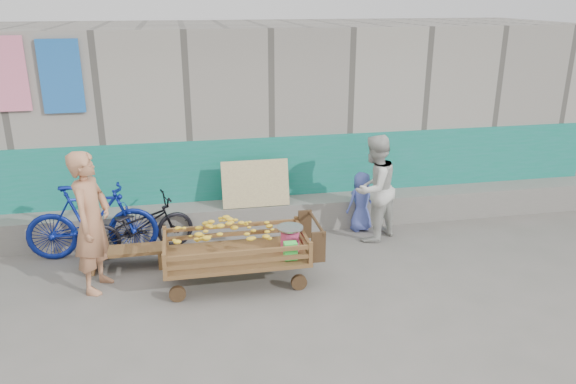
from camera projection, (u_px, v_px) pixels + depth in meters
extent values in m
plane|color=#5A5952|center=(258.00, 310.00, 6.50)|extent=(80.00, 80.00, 0.00)
cube|color=gray|center=(223.00, 113.00, 9.79)|extent=(12.00, 3.00, 3.00)
cube|color=#0F7C5F|center=(233.00, 184.00, 8.66)|extent=(12.00, 0.03, 1.40)
cube|color=#66645E|center=(236.00, 218.00, 8.60)|extent=(12.00, 0.50, 0.45)
cube|color=tan|center=(256.00, 184.00, 8.34)|extent=(1.00, 0.19, 0.68)
cube|color=pink|center=(5.00, 74.00, 7.50)|extent=(0.55, 0.03, 1.00)
cube|color=#2162B4|center=(61.00, 77.00, 7.65)|extent=(0.55, 0.03, 1.00)
cube|color=brown|center=(236.00, 256.00, 7.01)|extent=(1.78, 0.89, 0.05)
cylinder|color=#311E15|center=(177.00, 294.00, 6.66)|extent=(0.20, 0.06, 0.20)
cube|color=brown|center=(165.00, 265.00, 6.41)|extent=(0.05, 0.05, 0.28)
cylinder|color=#311E15|center=(177.00, 269.00, 7.26)|extent=(0.20, 0.06, 0.20)
cube|color=brown|center=(165.00, 236.00, 7.18)|extent=(0.05, 0.05, 0.28)
cylinder|color=#311E15|center=(299.00, 282.00, 6.93)|extent=(0.20, 0.06, 0.20)
cube|color=brown|center=(310.00, 253.00, 6.73)|extent=(0.05, 0.05, 0.28)
cylinder|color=#311E15|center=(289.00, 259.00, 7.53)|extent=(0.20, 0.06, 0.20)
cube|color=brown|center=(296.00, 226.00, 7.49)|extent=(0.05, 0.05, 0.28)
cube|color=brown|center=(239.00, 262.00, 6.58)|extent=(1.72, 0.04, 0.05)
cube|color=brown|center=(239.00, 253.00, 6.54)|extent=(1.72, 0.04, 0.05)
cube|color=brown|center=(232.00, 234.00, 7.35)|extent=(1.72, 0.04, 0.05)
cube|color=brown|center=(232.00, 226.00, 7.31)|extent=(1.72, 0.04, 0.05)
cube|color=brown|center=(165.00, 253.00, 6.81)|extent=(0.04, 0.83, 0.05)
cube|color=brown|center=(164.00, 244.00, 6.77)|extent=(0.04, 0.83, 0.05)
cube|color=brown|center=(303.00, 242.00, 7.12)|extent=(0.04, 0.83, 0.05)
cube|color=brown|center=(303.00, 233.00, 7.08)|extent=(0.04, 0.83, 0.05)
cylinder|color=#311E15|center=(317.00, 223.00, 7.07)|extent=(0.04, 0.79, 0.04)
cube|color=#311E15|center=(305.00, 224.00, 7.45)|extent=(0.18, 0.04, 0.39)
cube|color=#311E15|center=(318.00, 247.00, 6.78)|extent=(0.18, 0.04, 0.39)
ellipsoid|color=yellow|center=(227.00, 239.00, 6.91)|extent=(1.28, 0.69, 0.43)
cylinder|color=#E84380|center=(290.00, 240.00, 7.08)|extent=(0.24, 0.24, 0.26)
cylinder|color=silver|center=(290.00, 230.00, 7.04)|extent=(0.03, 0.03, 0.06)
cylinder|color=silver|center=(290.00, 228.00, 7.02)|extent=(0.34, 0.34, 0.02)
cube|color=#3AE148|center=(290.00, 251.00, 6.82)|extent=(0.16, 0.12, 0.22)
cube|color=brown|center=(126.00, 250.00, 7.43)|extent=(1.11, 0.33, 0.04)
cube|color=brown|center=(92.00, 263.00, 7.39)|extent=(0.07, 0.31, 0.22)
cube|color=brown|center=(161.00, 257.00, 7.56)|extent=(0.07, 0.31, 0.22)
imported|color=#AF7450|center=(92.00, 222.00, 6.72)|extent=(0.60, 0.74, 1.76)
imported|color=beige|center=(374.00, 188.00, 8.16)|extent=(0.98, 0.94, 1.59)
imported|color=#4857B0|center=(361.00, 202.00, 8.58)|extent=(0.52, 0.41, 0.93)
imported|color=black|center=(138.00, 226.00, 7.82)|extent=(1.64, 0.95, 0.81)
imported|color=navy|center=(92.00, 221.00, 7.67)|extent=(1.77, 0.52, 1.06)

